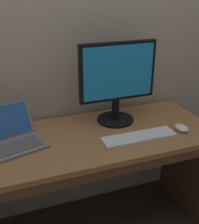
{
  "coord_description": "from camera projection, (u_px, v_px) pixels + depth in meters",
  "views": [
    {
      "loc": [
        -0.42,
        -1.41,
        1.56
      ],
      "look_at": [
        0.1,
        0.0,
        0.88
      ],
      "focal_mm": 46.98,
      "sensor_mm": 36.0,
      "label": 1
    }
  ],
  "objects": [
    {
      "name": "desk",
      "position": [
        84.0,
        167.0,
        1.76
      ],
      "size": [
        1.58,
        0.62,
        0.74
      ],
      "color": "olive",
      "rests_on": "ground"
    },
    {
      "name": "external_monitor",
      "position": [
        117.0,
        79.0,
        1.74
      ],
      "size": [
        0.47,
        0.23,
        0.5
      ],
      "color": "black",
      "rests_on": "desk"
    },
    {
      "name": "laptop_space_gray",
      "position": [
        12.0,
        137.0,
        1.59
      ],
      "size": [
        0.36,
        0.35,
        0.19
      ],
      "color": "slate",
      "rests_on": "desk"
    },
    {
      "name": "computer_mouse",
      "position": [
        182.0,
        128.0,
        1.74
      ],
      "size": [
        0.07,
        0.1,
        0.03
      ],
      "primitive_type": "ellipsoid",
      "rotation": [
        0.0,
        0.0,
        0.05
      ],
      "color": "white",
      "rests_on": "desk"
    },
    {
      "name": "wired_keyboard",
      "position": [
        139.0,
        137.0,
        1.65
      ],
      "size": [
        0.42,
        0.12,
        0.03
      ],
      "color": "white",
      "rests_on": "desk"
    }
  ]
}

